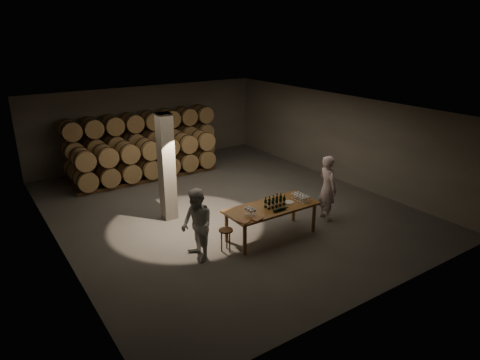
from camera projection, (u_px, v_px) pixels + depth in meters
room at (167, 168)px, 12.48m from camera, size 12.00×12.00×12.00m
tasting_table at (272, 210)px, 11.59m from camera, size 2.60×1.10×0.90m
barrel_stack_back at (142, 140)px, 17.16m from camera, size 6.26×0.95×2.31m
barrel_stack_front at (148, 158)px, 15.99m from camera, size 5.48×0.95×1.57m
bottle_cluster at (275, 202)px, 11.53m from camera, size 0.60×0.23×0.33m
lying_bottles at (280, 210)px, 11.25m from camera, size 0.48×0.08×0.08m
glass_cluster_left at (250, 210)px, 11.01m from camera, size 0.20×0.31×0.19m
glass_cluster_right at (301, 196)px, 11.93m from camera, size 0.30×0.52×0.17m
plate at (289, 202)px, 11.81m from camera, size 0.28×0.28×0.02m
notebook_near at (257, 219)px, 10.76m from camera, size 0.32×0.28×0.03m
notebook_corner at (243, 221)px, 10.64m from camera, size 0.28×0.33×0.02m
pen at (262, 218)px, 10.86m from camera, size 0.13×0.02×0.01m
stool at (226, 233)px, 10.93m from camera, size 0.36×0.36×0.61m
person_man at (327, 188)px, 12.61m from camera, size 0.60×0.80×1.98m
person_woman at (197, 225)px, 10.40m from camera, size 0.73×0.92×1.85m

